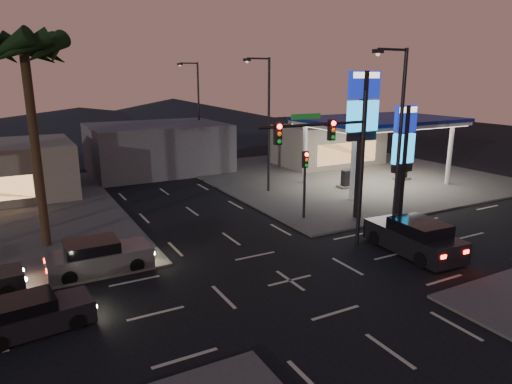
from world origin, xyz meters
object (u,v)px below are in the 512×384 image
car_lane_a_front (32,315)px  suv_station (415,237)px  car_lane_b_front (98,257)px  gas_station (379,123)px  traffic_signal_mast (335,150)px  pylon_sign_tall (363,116)px  pylon_sign_short (404,144)px

car_lane_a_front → suv_station: 17.44m
car_lane_a_front → car_lane_b_front: bearing=54.3°
gas_station → traffic_signal_mast: traffic_signal_mast is taller
pylon_sign_tall → car_lane_b_front: size_ratio=1.92×
car_lane_a_front → car_lane_b_front: car_lane_b_front is taller
suv_station → car_lane_b_front: bearing=160.0°
gas_station → pylon_sign_short: size_ratio=1.74×
pylon_sign_short → car_lane_b_front: 18.59m
traffic_signal_mast → suv_station: bearing=-32.2°
gas_station → suv_station: bearing=-125.5°
suv_station → gas_station: bearing=54.5°
pylon_sign_short → car_lane_b_front: size_ratio=1.49×
pylon_sign_tall → pylon_sign_short: bearing=-21.8°
pylon_sign_short → suv_station: size_ratio=1.31×
pylon_sign_tall → car_lane_b_front: 16.67m
traffic_signal_mast → car_lane_b_front: bearing=164.5°
car_lane_b_front → traffic_signal_mast: bearing=-15.5°
traffic_signal_mast → pylon_sign_tall: bearing=36.5°
pylon_sign_tall → pylon_sign_short: pylon_sign_tall is taller
car_lane_b_front → suv_station: suv_station is taller
car_lane_a_front → car_lane_b_front: 5.08m
suv_station → pylon_sign_tall: bearing=78.0°
car_lane_a_front → suv_station: size_ratio=0.77×
gas_station → traffic_signal_mast: bearing=-140.7°
pylon_sign_short → car_lane_a_front: bearing=-170.3°
car_lane_a_front → pylon_sign_tall: bearing=13.9°
pylon_sign_tall → pylon_sign_short: (2.50, -1.00, -1.74)m
pylon_sign_tall → car_lane_a_front: 20.04m
suv_station → traffic_signal_mast: bearing=147.8°
pylon_sign_tall → car_lane_a_front: size_ratio=2.19×
traffic_signal_mast → car_lane_a_front: traffic_signal_mast is taller
gas_station → suv_station: size_ratio=2.28×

